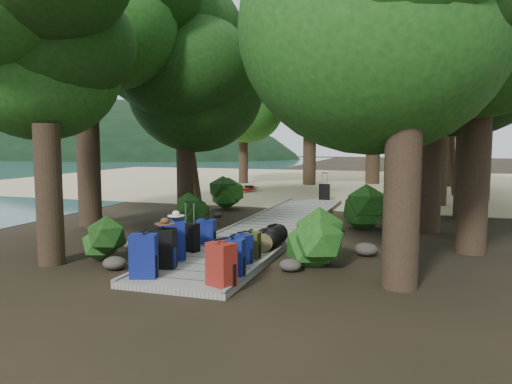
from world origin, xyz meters
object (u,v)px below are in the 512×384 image
(backpack_right_d, at_px, (250,244))
(backpack_left_c, at_px, (173,238))
(backpack_right_b, at_px, (232,256))
(backpack_left_a, at_px, (144,254))
(backpack_right_a, at_px, (221,262))
(duffel_right_khaki, at_px, (262,241))
(suitcase_on_boardwalk, at_px, (190,237))
(sun_lounger, at_px, (405,192))
(duffel_right_black, at_px, (272,236))
(backpack_left_b, at_px, (163,246))
(backpack_left_d, at_px, (206,230))
(kayak, at_px, (249,188))
(lone_suitcase_on_sand, at_px, (324,192))
(backpack_right_c, at_px, (242,247))

(backpack_right_d, bearing_deg, backpack_left_c, -157.87)
(backpack_right_b, relative_size, backpack_right_d, 1.29)
(backpack_left_a, relative_size, backpack_right_a, 1.07)
(duffel_right_khaki, height_order, suitcase_on_boardwalk, suitcase_on_boardwalk)
(backpack_right_b, bearing_deg, duffel_right_khaki, 90.21)
(suitcase_on_boardwalk, bearing_deg, sun_lounger, 88.98)
(backpack_right_d, relative_size, sun_lounger, 0.33)
(backpack_left_c, bearing_deg, backpack_right_b, -53.54)
(backpack_left_a, distance_m, duffel_right_black, 3.38)
(backpack_left_b, bearing_deg, duffel_right_black, 50.39)
(backpack_left_a, xyz_separation_m, backpack_right_d, (1.25, 1.87, -0.13))
(backpack_left_b, relative_size, backpack_left_c, 0.94)
(duffel_right_khaki, bearing_deg, backpack_left_d, 147.94)
(backpack_left_d, height_order, backpack_right_b, backpack_right_b)
(backpack_right_b, relative_size, duffel_right_black, 1.05)
(suitcase_on_boardwalk, bearing_deg, duffel_right_black, 53.14)
(backpack_right_b, bearing_deg, backpack_right_d, 92.51)
(backpack_left_c, xyz_separation_m, kayak, (-2.98, 13.36, -0.34))
(backpack_left_a, bearing_deg, lone_suitcase_on_sand, 68.44)
(backpack_right_b, distance_m, sun_lounger, 13.73)
(lone_suitcase_on_sand, xyz_separation_m, kayak, (-3.93, 2.29, -0.15))
(lone_suitcase_on_sand, bearing_deg, kayak, 146.65)
(backpack_left_a, relative_size, backpack_left_c, 0.97)
(backpack_right_c, xyz_separation_m, duffel_right_khaki, (0.02, 1.21, -0.12))
(backpack_left_b, height_order, backpack_right_b, backpack_left_b)
(backpack_right_a, relative_size, duffel_right_khaki, 1.41)
(suitcase_on_boardwalk, bearing_deg, backpack_right_a, -36.26)
(backpack_left_d, bearing_deg, backpack_left_a, -95.44)
(backpack_left_c, xyz_separation_m, backpack_right_a, (1.52, -1.31, -0.04))
(duffel_right_black, bearing_deg, kayak, 122.70)
(backpack_left_b, xyz_separation_m, duffel_right_black, (1.34, 2.43, -0.18))
(backpack_right_a, relative_size, duffel_right_black, 1.12)
(backpack_left_c, distance_m, kayak, 13.69)
(lone_suitcase_on_sand, bearing_deg, backpack_left_b, -97.12)
(backpack_right_a, bearing_deg, suitcase_on_boardwalk, 151.27)
(duffel_right_black, height_order, suitcase_on_boardwalk, suitcase_on_boardwalk)
(backpack_left_b, xyz_separation_m, backpack_right_b, (1.39, -0.16, -0.04))
(backpack_left_c, distance_m, suitcase_on_boardwalk, 0.77)
(backpack_left_a, height_order, backpack_right_b, backpack_left_a)
(backpack_right_a, xyz_separation_m, backpack_right_d, (-0.15, 1.90, -0.10))
(backpack_left_c, height_order, sun_lounger, backpack_left_c)
(backpack_right_c, bearing_deg, backpack_right_b, -54.15)
(backpack_right_a, xyz_separation_m, duffel_right_black, (-0.07, 3.13, -0.17))
(duffel_right_black, xyz_separation_m, kayak, (-4.43, 11.55, -0.14))
(suitcase_on_boardwalk, height_order, sun_lounger, suitcase_on_boardwalk)
(backpack_left_b, xyz_separation_m, backpack_right_c, (1.23, 0.77, -0.10))
(backpack_left_a, bearing_deg, duffel_right_black, 48.96)
(backpack_right_a, bearing_deg, backpack_right_d, 119.58)
(duffel_right_black, bearing_deg, backpack_left_a, -101.62)
(backpack_right_b, distance_m, kayak, 14.84)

